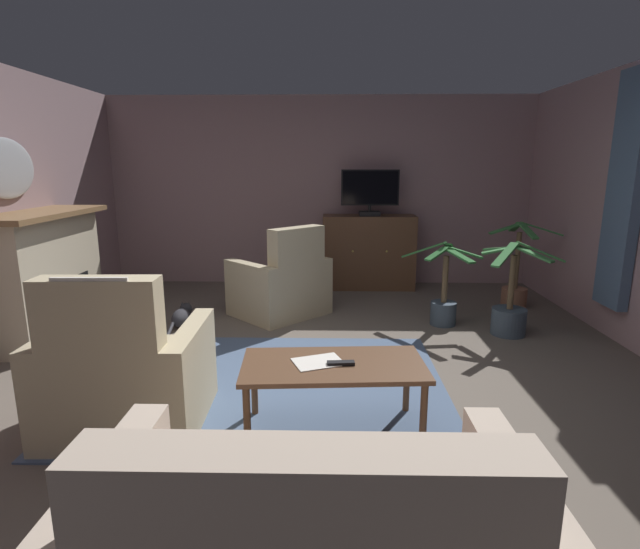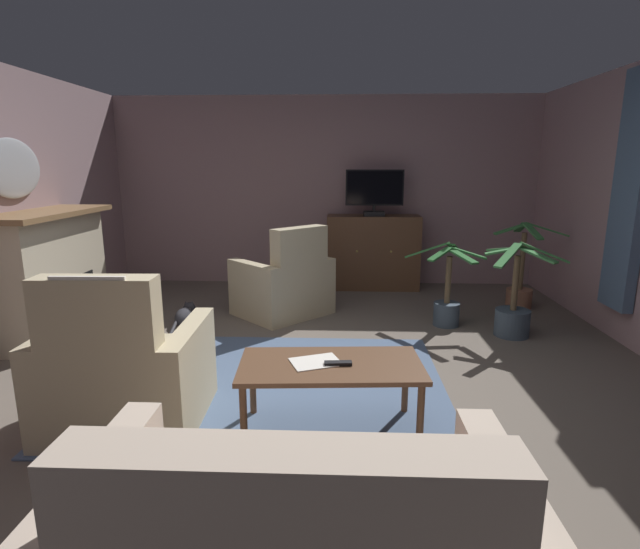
{
  "view_description": "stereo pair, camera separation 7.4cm",
  "coord_description": "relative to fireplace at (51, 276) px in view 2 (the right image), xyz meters",
  "views": [
    {
      "loc": [
        0.15,
        -3.46,
        1.68
      ],
      "look_at": [
        0.07,
        0.22,
        0.85
      ],
      "focal_mm": 27.53,
      "sensor_mm": 36.0,
      "label": 1
    },
    {
      "loc": [
        0.22,
        -3.46,
        1.68
      ],
      "look_at": [
        0.07,
        0.22,
        0.85
      ],
      "focal_mm": 27.53,
      "sensor_mm": 36.0,
      "label": 2
    }
  ],
  "objects": [
    {
      "name": "coffee_table",
      "position": [
        2.82,
        -1.77,
        -0.18
      ],
      "size": [
        1.17,
        0.64,
        0.47
      ],
      "color": "brown",
      "rests_on": "ground_plane"
    },
    {
      "name": "tv_cabinet",
      "position": [
        3.32,
        2.03,
        -0.11
      ],
      "size": [
        1.25,
        0.47,
        1.01
      ],
      "color": "#402A1C",
      "rests_on": "ground_plane"
    },
    {
      "name": "cat",
      "position": [
        1.21,
        0.35,
        -0.5
      ],
      "size": [
        0.2,
        0.68,
        0.2
      ],
      "color": "#2D2D33",
      "rests_on": "ground_plane"
    },
    {
      "name": "armchair_by_fireplace",
      "position": [
        1.49,
        -1.74,
        -0.25
      ],
      "size": [
        0.97,
        0.9,
        1.09
      ],
      "color": "tan",
      "rests_on": "ground_plane"
    },
    {
      "name": "ground_plane",
      "position": [
        2.65,
        -1.17,
        -0.61
      ],
      "size": [
        6.45,
        7.6,
        0.04
      ],
      "primitive_type": "cube",
      "color": "#665B51"
    },
    {
      "name": "fireplace",
      "position": [
        0.0,
        0.0,
        0.0
      ],
      "size": [
        0.94,
        1.62,
        1.24
      ],
      "color": "#4C4C51",
      "rests_on": "ground_plane"
    },
    {
      "name": "tv_remote",
      "position": [
        2.86,
        -1.79,
        -0.12
      ],
      "size": [
        0.17,
        0.06,
        0.02
      ],
      "primitive_type": "cube",
      "rotation": [
        0.0,
        0.0,
        0.09
      ],
      "color": "black",
      "rests_on": "coffee_table"
    },
    {
      "name": "wall_mirror_oval",
      "position": [
        -0.25,
        0.0,
        1.05
      ],
      "size": [
        0.06,
        0.86,
        0.57
      ],
      "primitive_type": "ellipsoid",
      "color": "#B2B7BF"
    },
    {
      "name": "potted_plant_tall_palm_by_window",
      "position": [
        4.0,
        0.42,
        -0.35
      ],
      "size": [
        0.8,
        0.81,
        0.9
      ],
      "color": "#3D4C5B",
      "rests_on": "ground_plane"
    },
    {
      "name": "television",
      "position": [
        3.32,
        1.98,
        0.74
      ],
      "size": [
        0.77,
        0.2,
        0.61
      ],
      "color": "black",
      "rests_on": "tv_cabinet"
    },
    {
      "name": "armchair_angled_to_table",
      "position": [
        2.25,
        0.73,
        -0.26
      ],
      "size": [
        1.22,
        1.22,
        1.03
      ],
      "color": "tan",
      "rests_on": "ground_plane"
    },
    {
      "name": "wall_back",
      "position": [
        2.65,
        2.38,
        0.71
      ],
      "size": [
        6.45,
        0.1,
        2.6
      ],
      "primitive_type": "cube",
      "color": "gray",
      "rests_on": "ground_plane"
    },
    {
      "name": "curtain_panel_far",
      "position": [
        5.51,
        0.02,
        0.84
      ],
      "size": [
        0.1,
        0.44,
        2.19
      ],
      "primitive_type": "cube",
      "color": "slate"
    },
    {
      "name": "potted_plant_on_hearth_side",
      "position": [
        5.02,
        1.12,
        -0.35
      ],
      "size": [
        0.85,
        0.74,
        1.03
      ],
      "color": "#99664C",
      "rests_on": "ground_plane"
    },
    {
      "name": "rug_central",
      "position": [
        2.33,
        -1.12,
        -0.59
      ],
      "size": [
        2.7,
        2.1,
        0.01
      ],
      "primitive_type": "cube",
      "color": "slate",
      "rests_on": "ground_plane"
    },
    {
      "name": "potted_plant_leafy_by_curtain",
      "position": [
        4.6,
        0.12,
        -0.36
      ],
      "size": [
        0.81,
        0.83,
        0.95
      ],
      "color": "#3D4C5B",
      "rests_on": "ground_plane"
    },
    {
      "name": "folded_newspaper",
      "position": [
        2.72,
        -1.75,
        -0.12
      ],
      "size": [
        0.36,
        0.31,
        0.01
      ],
      "primitive_type": "cube",
      "rotation": [
        0.0,
        0.0,
        0.37
      ],
      "color": "silver",
      "rests_on": "coffee_table"
    }
  ]
}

